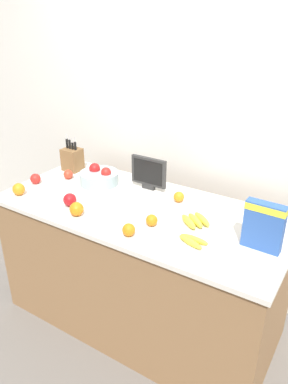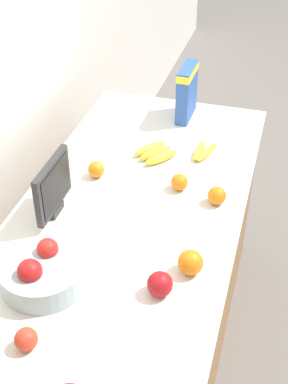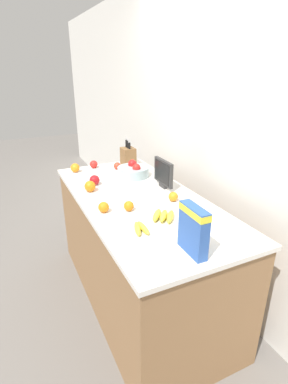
# 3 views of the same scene
# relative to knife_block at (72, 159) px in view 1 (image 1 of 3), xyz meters

# --- Properties ---
(ground_plane) EXTENTS (14.00, 14.00, 0.00)m
(ground_plane) POSITION_rel_knife_block_xyz_m (0.79, -0.24, -1.00)
(ground_plane) COLOR slate
(wall_back) EXTENTS (9.00, 0.06, 2.60)m
(wall_back) POSITION_rel_knife_block_xyz_m (0.79, 0.40, 0.30)
(wall_back) COLOR silver
(wall_back) RESTS_ON ground_plane
(counter) EXTENTS (1.86, 0.86, 0.91)m
(counter) POSITION_rel_knife_block_xyz_m (0.79, -0.24, -0.54)
(counter) COLOR olive
(counter) RESTS_ON ground_plane
(knife_block) EXTENTS (0.14, 0.12, 0.28)m
(knife_block) POSITION_rel_knife_block_xyz_m (0.00, 0.00, 0.00)
(knife_block) COLOR brown
(knife_block) RESTS_ON counter
(small_monitor) EXTENTS (0.26, 0.03, 0.23)m
(small_monitor) POSITION_rel_knife_block_xyz_m (0.68, 0.02, 0.03)
(small_monitor) COLOR #2D2D2D
(small_monitor) RESTS_ON counter
(cereal_box) EXTENTS (0.20, 0.07, 0.26)m
(cereal_box) POSITION_rel_knife_block_xyz_m (1.55, -0.29, 0.06)
(cereal_box) COLOR #2D56A8
(cereal_box) RESTS_ON counter
(fruit_bowl) EXTENTS (0.28, 0.28, 0.14)m
(fruit_bowl) POSITION_rel_knife_block_xyz_m (0.33, -0.09, -0.04)
(fruit_bowl) COLOR #99B2B7
(fruit_bowl) RESTS_ON counter
(banana_bunch_left) EXTENTS (0.21, 0.20, 0.04)m
(banana_bunch_left) POSITION_rel_knife_block_xyz_m (1.16, -0.24, -0.07)
(banana_bunch_left) COLOR yellow
(banana_bunch_left) RESTS_ON counter
(banana_bunch_right) EXTENTS (0.17, 0.10, 0.03)m
(banana_bunch_right) POSITION_rel_knife_block_xyz_m (1.24, -0.44, -0.07)
(banana_bunch_right) COLOR yellow
(banana_bunch_right) RESTS_ON counter
(apple_rightmost) EXTENTS (0.08, 0.08, 0.08)m
(apple_rightmost) POSITION_rel_knife_block_xyz_m (0.39, -0.46, -0.05)
(apple_rightmost) COLOR #A31419
(apple_rightmost) RESTS_ON counter
(apple_rear) EXTENTS (0.07, 0.07, 0.07)m
(apple_rear) POSITION_rel_knife_block_xyz_m (-0.05, -0.34, -0.05)
(apple_rear) COLOR red
(apple_rear) RESTS_ON counter
(apple_middle) EXTENTS (0.07, 0.07, 0.07)m
(apple_middle) POSITION_rel_knife_block_xyz_m (0.09, -0.15, -0.05)
(apple_middle) COLOR red
(apple_middle) RESTS_ON counter
(orange_front_right) EXTENTS (0.09, 0.09, 0.09)m
(orange_front_right) POSITION_rel_knife_block_xyz_m (0.51, -0.54, -0.05)
(orange_front_right) COLOR orange
(orange_front_right) RESTS_ON counter
(orange_near_bowl) EXTENTS (0.07, 0.07, 0.07)m
(orange_near_bowl) POSITION_rel_knife_block_xyz_m (0.96, -0.40, -0.05)
(orange_near_bowl) COLOR orange
(orange_near_bowl) RESTS_ON counter
(orange_front_center) EXTENTS (0.07, 0.07, 0.07)m
(orange_front_center) POSITION_rel_knife_block_xyz_m (0.95, -0.05, -0.05)
(orange_front_center) COLOR orange
(orange_front_center) RESTS_ON counter
(orange_by_cereal) EXTENTS (0.07, 0.07, 0.07)m
(orange_by_cereal) POSITION_rel_knife_block_xyz_m (0.91, -0.56, -0.05)
(orange_by_cereal) COLOR orange
(orange_by_cereal) RESTS_ON counter
(orange_front_left) EXTENTS (0.08, 0.08, 0.08)m
(orange_front_left) POSITION_rel_knife_block_xyz_m (-0.00, -0.53, -0.05)
(orange_front_left) COLOR orange
(orange_front_left) RESTS_ON counter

